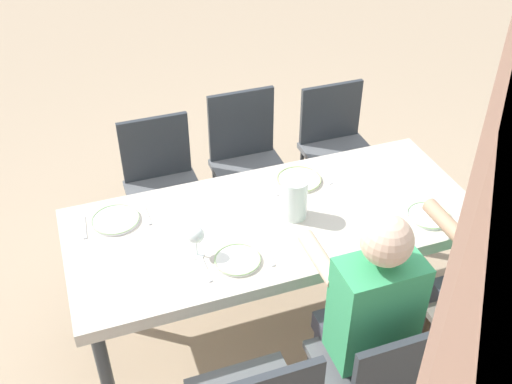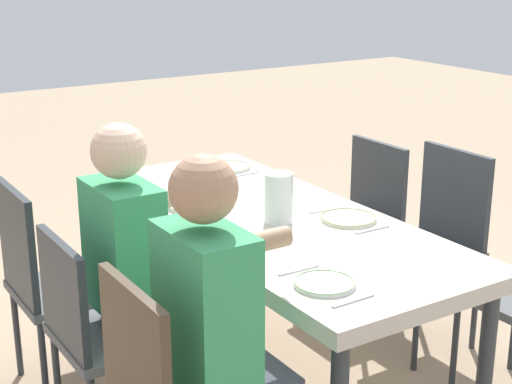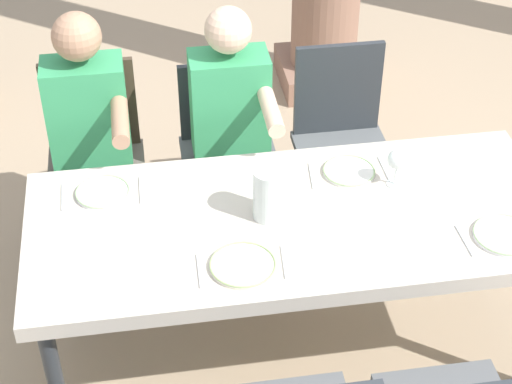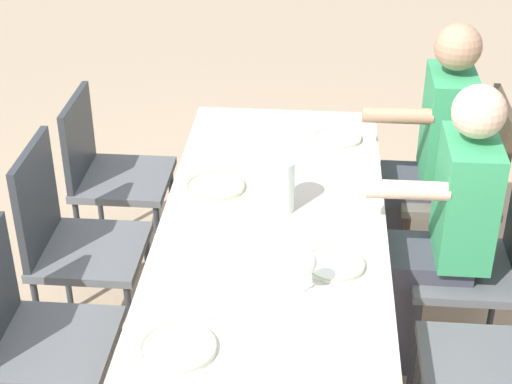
# 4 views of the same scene
# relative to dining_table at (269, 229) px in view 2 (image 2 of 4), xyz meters

# --- Properties ---
(ground_plane) EXTENTS (16.00, 16.00, 0.00)m
(ground_plane) POSITION_rel_dining_table_xyz_m (0.00, 0.00, -0.69)
(ground_plane) COLOR tan
(dining_table) EXTENTS (2.01, 0.85, 0.76)m
(dining_table) POSITION_rel_dining_table_xyz_m (0.00, 0.00, 0.00)
(dining_table) COLOR beige
(dining_table) RESTS_ON ground
(chair_mid_north) EXTENTS (0.44, 0.44, 0.88)m
(chair_mid_north) POSITION_rel_dining_table_xyz_m (-0.15, 0.84, -0.17)
(chair_mid_north) COLOR #5B5E61
(chair_mid_north) RESTS_ON ground
(chair_mid_south) EXTENTS (0.44, 0.44, 0.94)m
(chair_mid_south) POSITION_rel_dining_table_xyz_m (-0.15, -0.85, -0.14)
(chair_mid_south) COLOR #5B5E61
(chair_mid_south) RESTS_ON ground
(chair_east_north) EXTENTS (0.44, 0.44, 0.93)m
(chair_east_north) POSITION_rel_dining_table_xyz_m (0.40, 0.85, -0.17)
(chair_east_north) COLOR #5B5E61
(chair_east_north) RESTS_ON ground
(chair_east_south) EXTENTS (0.44, 0.44, 0.87)m
(chair_east_south) POSITION_rel_dining_table_xyz_m (0.40, -0.84, -0.19)
(chair_east_south) COLOR #5B5E61
(chair_east_south) RESTS_ON ground
(diner_woman_green) EXTENTS (0.35, 0.49, 1.27)m
(diner_woman_green) POSITION_rel_dining_table_xyz_m (-0.14, 0.66, -0.01)
(diner_woman_green) COLOR #3F3F4C
(diner_woman_green) RESTS_ON ground
(diner_man_white) EXTENTS (0.35, 0.49, 1.29)m
(diner_man_white) POSITION_rel_dining_table_xyz_m (-0.76, 0.67, -0.00)
(diner_man_white) COLOR #3F3F4C
(diner_man_white) RESTS_ON ground
(plate_0) EXTENTS (0.21, 0.21, 0.02)m
(plate_0) POSITION_rel_dining_table_xyz_m (-0.71, 0.25, 0.07)
(plate_0) COLOR white
(plate_0) RESTS_ON dining_table
(fork_0) EXTENTS (0.02, 0.17, 0.01)m
(fork_0) POSITION_rel_dining_table_xyz_m (-0.86, 0.25, 0.07)
(fork_0) COLOR silver
(fork_0) RESTS_ON dining_table
(spoon_0) EXTENTS (0.02, 0.17, 0.01)m
(spoon_0) POSITION_rel_dining_table_xyz_m (-0.56, 0.25, 0.07)
(spoon_0) COLOR silver
(spoon_0) RESTS_ON dining_table
(plate_1) EXTENTS (0.24, 0.24, 0.02)m
(plate_1) POSITION_rel_dining_table_xyz_m (-0.23, -0.25, 0.07)
(plate_1) COLOR silver
(plate_1) RESTS_ON dining_table
(fork_1) EXTENTS (0.02, 0.17, 0.01)m
(fork_1) POSITION_rel_dining_table_xyz_m (-0.38, -0.25, 0.07)
(fork_1) COLOR silver
(fork_1) RESTS_ON dining_table
(spoon_1) EXTENTS (0.03, 0.17, 0.01)m
(spoon_1) POSITION_rel_dining_table_xyz_m (-0.08, -0.25, 0.07)
(spoon_1) COLOR silver
(spoon_1) RESTS_ON dining_table
(plate_2) EXTENTS (0.21, 0.21, 0.02)m
(plate_2) POSITION_rel_dining_table_xyz_m (0.27, 0.23, 0.07)
(plate_2) COLOR white
(plate_2) RESTS_ON dining_table
(wine_glass_2) EXTENTS (0.08, 0.08, 0.16)m
(wine_glass_2) POSITION_rel_dining_table_xyz_m (0.43, 0.13, 0.18)
(wine_glass_2) COLOR white
(wine_glass_2) RESTS_ON dining_table
(fork_2) EXTENTS (0.03, 0.17, 0.01)m
(fork_2) POSITION_rel_dining_table_xyz_m (0.12, 0.23, 0.07)
(fork_2) COLOR silver
(fork_2) RESTS_ON dining_table
(spoon_2) EXTENTS (0.02, 0.17, 0.01)m
(spoon_2) POSITION_rel_dining_table_xyz_m (0.42, 0.23, 0.07)
(spoon_2) COLOR silver
(spoon_2) RESTS_ON dining_table
(plate_3) EXTENTS (0.23, 0.23, 0.02)m
(plate_3) POSITION_rel_dining_table_xyz_m (0.74, -0.24, 0.07)
(plate_3) COLOR white
(plate_3) RESTS_ON dining_table
(fork_3) EXTENTS (0.02, 0.17, 0.01)m
(fork_3) POSITION_rel_dining_table_xyz_m (0.59, -0.24, 0.07)
(fork_3) COLOR silver
(fork_3) RESTS_ON dining_table
(spoon_3) EXTENTS (0.03, 0.17, 0.01)m
(spoon_3) POSITION_rel_dining_table_xyz_m (0.89, -0.24, 0.07)
(spoon_3) COLOR silver
(spoon_3) RESTS_ON dining_table
(water_pitcher) EXTENTS (0.12, 0.12, 0.21)m
(water_pitcher) POSITION_rel_dining_table_xyz_m (-0.09, 0.02, 0.16)
(water_pitcher) COLOR white
(water_pitcher) RESTS_ON dining_table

